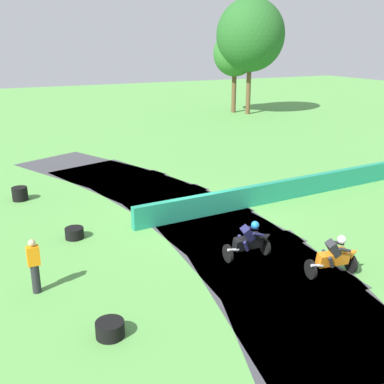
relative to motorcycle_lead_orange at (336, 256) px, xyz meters
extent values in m
plane|color=#569947|center=(-1.39, 6.29, -0.65)|extent=(120.00, 120.00, 0.00)
cube|color=#3D3D42|center=(-2.58, -3.20, -0.65)|extent=(6.54, 9.02, 0.01)
cube|color=#3D3D42|center=(-1.82, -0.09, -0.65)|extent=(5.72, 8.74, 0.01)
cube|color=#3D3D42|center=(-1.44, 3.09, -0.65)|extent=(4.83, 8.34, 0.01)
cube|color=#3D3D42|center=(-1.44, 6.28, -0.65)|extent=(4.82, 8.34, 0.01)
cube|color=#3D3D42|center=(-1.82, 9.46, -0.65)|extent=(5.72, 8.74, 0.01)
cube|color=#3D3D42|center=(-2.57, 12.57, -0.65)|extent=(6.53, 9.02, 0.01)
cube|color=#3D3D42|center=(-3.69, 15.57, -0.65)|extent=(7.25, 9.17, 0.01)
cube|color=#1E8466|center=(3.80, 6.59, -0.20)|extent=(16.24, 1.26, 0.90)
cylinder|color=black|center=(0.63, -0.02, -0.36)|extent=(0.20, 0.71, 0.71)
cylinder|color=black|center=(-0.75, 0.19, -0.36)|extent=(0.20, 0.71, 0.71)
cube|color=orange|center=(-0.07, 0.03, -0.06)|extent=(1.04, 0.50, 0.45)
ellipsoid|color=orange|center=(0.10, -0.05, 0.19)|extent=(0.48, 0.38, 0.29)
cone|color=orange|center=(0.60, -0.10, 0.05)|extent=(0.44, 0.41, 0.46)
cylinder|color=#B2B2B7|center=(-0.68, 0.02, -0.17)|extent=(0.42, 0.15, 0.17)
cube|color=#28282D|center=(-0.16, -0.04, 0.31)|extent=(0.54, 0.38, 0.61)
sphere|color=white|center=(0.05, -0.12, 0.59)|extent=(0.26, 0.26, 0.26)
cylinder|color=#28282D|center=(0.14, 0.09, 0.37)|extent=(0.44, 0.14, 0.24)
cylinder|color=#28282D|center=(0.09, -0.26, 0.30)|extent=(0.44, 0.14, 0.24)
cylinder|color=#28282D|center=(-0.22, 0.22, -0.01)|extent=(0.29, 0.17, 0.42)
cylinder|color=#28282D|center=(-0.28, -0.13, -0.08)|extent=(0.29, 0.17, 0.42)
cylinder|color=black|center=(-1.04, 2.18, -0.36)|extent=(0.12, 0.73, 0.72)
cylinder|color=black|center=(-2.44, 2.23, -0.36)|extent=(0.12, 0.73, 0.72)
cube|color=black|center=(-1.74, 2.14, -0.07)|extent=(1.01, 0.40, 0.45)
ellipsoid|color=black|center=(-1.56, 2.07, 0.18)|extent=(0.45, 0.34, 0.30)
cone|color=black|center=(-1.06, 2.09, 0.05)|extent=(0.40, 0.41, 0.47)
cylinder|color=#B2B2B7|center=(-2.34, 2.06, -0.18)|extent=(0.41, 0.11, 0.17)
cube|color=#1E1E4C|center=(-1.82, 2.05, 0.30)|extent=(0.51, 0.42, 0.62)
sphere|color=#1E7FE0|center=(-1.60, 1.98, 0.58)|extent=(0.26, 0.26, 0.26)
cylinder|color=#1E1E4C|center=(-1.54, 2.21, 0.37)|extent=(0.43, 0.13, 0.24)
cylinder|color=#1E1E4C|center=(-1.55, 1.86, 0.29)|extent=(0.43, 0.13, 0.24)
cylinder|color=#1E1E4C|center=(-1.91, 2.32, -0.01)|extent=(0.28, 0.20, 0.42)
cylinder|color=#1E1E4C|center=(-1.92, 1.97, -0.09)|extent=(0.28, 0.20, 0.42)
cylinder|color=black|center=(-7.01, 0.02, -0.55)|extent=(0.70, 0.70, 0.20)
cylinder|color=black|center=(-7.01, 0.02, -0.35)|extent=(0.70, 0.70, 0.20)
cylinder|color=black|center=(-6.47, 6.32, -0.55)|extent=(0.67, 0.67, 0.20)
cylinder|color=black|center=(-6.47, 6.32, -0.35)|extent=(0.67, 0.67, 0.20)
cylinder|color=black|center=(-7.71, 11.64, -0.55)|extent=(0.68, 0.68, 0.20)
cylinder|color=black|center=(-7.71, 11.64, -0.35)|extent=(0.68, 0.68, 0.20)
cylinder|color=black|center=(-7.71, 11.64, -0.15)|extent=(0.68, 0.68, 0.20)
cylinder|color=#232328|center=(-8.28, 2.96, -0.22)|extent=(0.24, 0.24, 0.86)
cube|color=orange|center=(-8.28, 2.96, 0.49)|extent=(0.34, 0.22, 0.56)
sphere|color=tan|center=(-8.28, 2.96, 0.88)|extent=(0.20, 0.20, 0.20)
cylinder|color=brown|center=(15.40, 29.05, 1.65)|extent=(0.44, 0.44, 4.61)
ellipsoid|color=#235B23|center=(15.40, 29.05, 6.65)|extent=(6.34, 6.34, 6.66)
cylinder|color=brown|center=(14.70, 30.57, 1.29)|extent=(0.44, 0.44, 3.89)
ellipsoid|color=#2D6B28|center=(14.70, 30.57, 5.00)|extent=(4.15, 4.15, 4.36)
camera|label=1|loc=(-9.49, -9.57, 6.19)|focal=43.71mm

